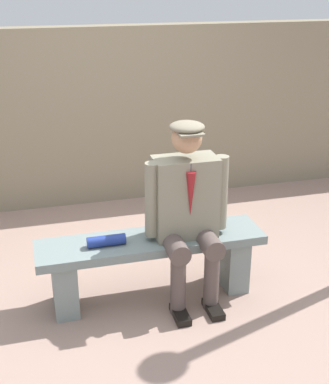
% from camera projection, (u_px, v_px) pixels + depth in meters
% --- Properties ---
extents(ground_plane, '(30.00, 30.00, 0.00)m').
position_uv_depth(ground_plane, '(152.00, 295.00, 4.04)').
color(ground_plane, gray).
extents(bench, '(1.66, 0.40, 0.49)m').
position_uv_depth(bench, '(151.00, 258.00, 3.91)').
color(bench, slate).
rests_on(bench, ground).
extents(seated_man, '(0.62, 0.57, 1.34)m').
position_uv_depth(seated_man, '(187.00, 205.00, 3.76)').
color(seated_man, gray).
rests_on(seated_man, ground).
extents(rolled_magazine, '(0.27, 0.08, 0.08)m').
position_uv_depth(rolled_magazine, '(106.00, 241.00, 3.73)').
color(rolled_magazine, navy).
rests_on(rolled_magazine, bench).
extents(stadium_wall, '(12.00, 0.24, 1.79)m').
position_uv_depth(stadium_wall, '(104.00, 116.00, 5.47)').
color(stadium_wall, gray).
rests_on(stadium_wall, ground).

